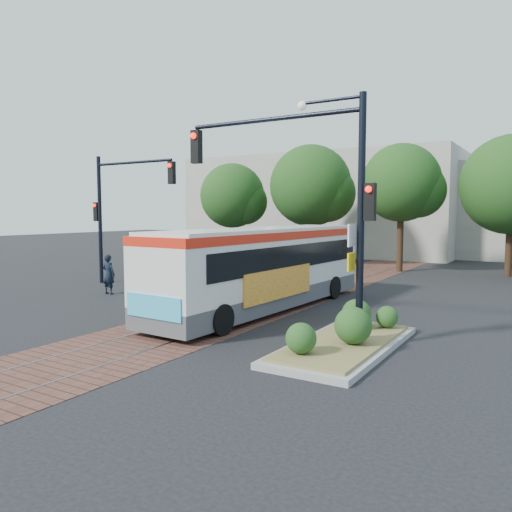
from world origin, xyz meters
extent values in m
plane|color=black|center=(0.00, 0.00, 0.00)|extent=(120.00, 120.00, 0.00)
cube|color=brown|center=(0.00, 4.00, 0.01)|extent=(3.60, 40.00, 0.01)
cube|color=slate|center=(-0.75, 4.00, 0.01)|extent=(0.06, 40.00, 0.01)
cube|color=slate|center=(0.75, 4.00, 0.01)|extent=(0.06, 40.00, 0.01)
cylinder|color=#382314|center=(-10.00, 16.00, 1.43)|extent=(0.36, 0.36, 2.86)
sphere|color=#1B3E14|center=(-10.00, 16.00, 4.51)|extent=(4.40, 4.40, 4.40)
cylinder|color=#382314|center=(-4.50, 16.80, 1.56)|extent=(0.36, 0.36, 3.12)
sphere|color=#1B3E14|center=(-4.50, 16.80, 5.07)|extent=(5.20, 5.20, 5.20)
cylinder|color=#382314|center=(1.50, 16.00, 1.69)|extent=(0.36, 0.36, 3.39)
sphere|color=#1B3E14|center=(1.50, 16.00, 5.04)|extent=(4.40, 4.40, 4.40)
cylinder|color=#382314|center=(7.00, 16.80, 1.43)|extent=(0.36, 0.36, 2.86)
sphere|color=#1B3E14|center=(7.00, 16.80, 4.81)|extent=(5.20, 5.20, 5.20)
cube|color=#ADA899|center=(-8.00, 28.00, 4.00)|extent=(22.00, 12.00, 8.00)
cube|color=#4A4A4D|center=(0.57, 2.34, 0.48)|extent=(2.68, 10.65, 0.62)
cube|color=silver|center=(0.57, 2.34, 1.63)|extent=(2.70, 10.65, 1.67)
cube|color=black|center=(0.58, 2.61, 1.89)|extent=(2.70, 9.60, 0.79)
cube|color=red|center=(0.57, 2.34, 2.60)|extent=(2.73, 10.65, 0.26)
cube|color=silver|center=(0.57, 2.34, 2.77)|extent=(2.61, 10.30, 0.12)
cube|color=black|center=(0.33, -2.80, 1.98)|extent=(1.41, 0.17, 0.79)
cube|color=#37AFDD|center=(0.32, -2.95, 0.92)|extent=(1.94, 0.14, 0.62)
cube|color=orange|center=(1.67, 1.41, 1.10)|extent=(0.23, 3.96, 0.97)
cylinder|color=black|center=(-0.62, -1.39, 0.44)|extent=(0.35, 0.89, 0.88)
cylinder|color=black|center=(1.40, -1.49, 0.44)|extent=(0.35, 0.89, 0.88)
cylinder|color=black|center=(-0.29, 5.73, 0.44)|extent=(0.35, 0.89, 0.88)
cylinder|color=black|center=(1.73, 5.64, 0.44)|extent=(0.35, 0.89, 0.88)
cube|color=gray|center=(4.80, -1.00, 0.07)|extent=(2.20, 5.20, 0.15)
cube|color=olive|center=(4.80, -1.00, 0.19)|extent=(1.90, 4.80, 0.08)
sphere|color=#1E4719|center=(4.40, -2.60, 0.58)|extent=(0.70, 0.70, 0.70)
sphere|color=#1E4719|center=(5.10, -1.20, 0.68)|extent=(0.90, 0.90, 0.90)
sphere|color=#1E4719|center=(4.60, 0.40, 0.63)|extent=(0.80, 0.80, 0.80)
sphere|color=#1E4719|center=(5.30, 0.90, 0.53)|extent=(0.60, 0.60, 0.60)
cylinder|color=black|center=(5.10, -0.80, 3.21)|extent=(0.18, 0.18, 6.00)
cylinder|color=black|center=(2.60, -0.80, 5.81)|extent=(5.00, 0.12, 0.12)
cube|color=black|center=(0.10, -0.80, 5.26)|extent=(0.28, 0.22, 0.95)
sphere|color=#FF190C|center=(0.10, -0.94, 5.56)|extent=(0.18, 0.18, 0.18)
cube|color=black|center=(5.32, -0.80, 3.61)|extent=(0.26, 0.20, 0.90)
sphere|color=#FF190C|center=(5.32, -0.93, 3.92)|extent=(0.16, 0.16, 0.16)
cube|color=white|center=(4.92, -0.92, 2.81)|extent=(0.04, 0.45, 0.55)
cube|color=yellow|center=(4.92, -0.92, 2.17)|extent=(0.04, 0.45, 0.45)
cylinder|color=black|center=(4.30, -0.80, 6.12)|extent=(1.60, 0.08, 0.08)
sphere|color=silver|center=(3.50, -0.80, 6.06)|extent=(0.24, 0.24, 0.24)
cylinder|color=black|center=(-9.50, 4.00, 3.00)|extent=(0.18, 0.18, 6.00)
cylinder|color=black|center=(-7.25, 4.00, 5.60)|extent=(4.50, 0.12, 0.12)
cube|color=black|center=(-5.00, 4.00, 5.05)|extent=(0.28, 0.22, 0.95)
sphere|color=#FF190C|center=(-5.00, 3.86, 5.35)|extent=(0.18, 0.18, 0.18)
cube|color=black|center=(-9.72, 4.00, 3.40)|extent=(0.26, 0.20, 0.90)
sphere|color=#FF190C|center=(-9.72, 3.87, 3.70)|extent=(0.16, 0.16, 0.16)
imported|color=black|center=(-6.59, 1.82, 0.82)|extent=(0.62, 0.43, 1.65)
imported|color=black|center=(-3.73, 13.72, 0.59)|extent=(4.35, 2.53, 1.18)
camera|label=1|loc=(9.22, -12.45, 3.37)|focal=35.00mm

